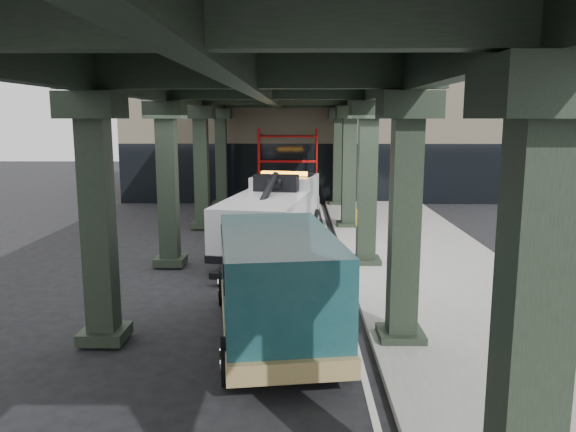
{
  "coord_description": "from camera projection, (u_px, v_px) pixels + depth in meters",
  "views": [
    {
      "loc": [
        0.52,
        -14.76,
        4.5
      ],
      "look_at": [
        0.24,
        1.34,
        1.7
      ],
      "focal_mm": 35.0,
      "sensor_mm": 36.0,
      "label": 1
    }
  ],
  "objects": [
    {
      "name": "building",
      "position": [
        322.0,
        127.0,
        34.3
      ],
      "size": [
        22.0,
        10.0,
        8.0
      ],
      "primitive_type": "cube",
      "color": "#C6B793",
      "rests_on": "ground"
    },
    {
      "name": "scaffolding",
      "position": [
        288.0,
        165.0,
        29.38
      ],
      "size": [
        3.08,
        0.88,
        4.0
      ],
      "color": "red",
      "rests_on": "ground"
    },
    {
      "name": "tow_truck",
      "position": [
        274.0,
        211.0,
        19.57
      ],
      "size": [
        3.51,
        8.39,
        2.68
      ],
      "rotation": [
        0.0,
        0.0,
        -0.17
      ],
      "color": "black",
      "rests_on": "ground"
    },
    {
      "name": "ground",
      "position": [
        278.0,
        286.0,
        15.32
      ],
      "size": [
        90.0,
        90.0,
        0.0
      ],
      "primitive_type": "plane",
      "color": "black",
      "rests_on": "ground"
    },
    {
      "name": "lane_stripe",
      "position": [
        336.0,
        267.0,
        17.26
      ],
      "size": [
        0.12,
        38.0,
        0.01
      ],
      "primitive_type": "cube",
      "color": "silver",
      "rests_on": "ground"
    },
    {
      "name": "towed_van",
      "position": [
        276.0,
        282.0,
        11.33
      ],
      "size": [
        3.0,
        5.98,
        2.33
      ],
      "rotation": [
        0.0,
        0.0,
        0.15
      ],
      "color": "#113A3F",
      "rests_on": "ground"
    },
    {
      "name": "viaduct",
      "position": [
        266.0,
        85.0,
        16.36
      ],
      "size": [
        7.4,
        32.0,
        6.4
      ],
      "color": "black",
      "rests_on": "ground"
    },
    {
      "name": "sidewalk",
      "position": [
        427.0,
        265.0,
        17.2
      ],
      "size": [
        5.0,
        40.0,
        0.15
      ],
      "primitive_type": "cube",
      "color": "gray",
      "rests_on": "ground"
    }
  ]
}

